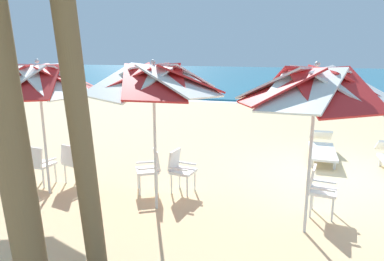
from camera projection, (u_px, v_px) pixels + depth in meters
name	position (u px, v px, depth m)	size (l,w,h in m)	color
ground_plane	(333.00, 178.00, 7.93)	(80.00, 80.00, 0.00)	beige
sea	(301.00, 77.00, 35.19)	(80.00, 36.00, 0.10)	teal
surf_foam	(310.00, 105.00, 18.03)	(80.00, 0.70, 0.01)	white
beach_umbrella_0	(316.00, 88.00, 5.08)	(2.35, 2.35, 2.68)	silver
plastic_chair_0	(319.00, 188.00, 6.09)	(0.53, 0.50, 0.87)	white
beach_umbrella_1	(153.00, 80.00, 5.90)	(2.47, 2.47, 2.67)	silver
plastic_chair_1	(151.00, 168.00, 7.12)	(0.62, 0.60, 0.87)	white
plastic_chair_2	(180.00, 168.00, 7.09)	(0.53, 0.51, 0.87)	white
beach_umbrella_2	(39.00, 81.00, 6.60)	(2.29, 2.29, 2.66)	silver
plastic_chair_3	(39.00, 163.00, 7.42)	(0.49, 0.51, 0.87)	white
plastic_chair_4	(74.00, 161.00, 7.53)	(0.53, 0.55, 0.87)	white
sun_lounger_1	(322.00, 148.00, 9.30)	(0.67, 2.16, 0.62)	white
palm_tree_1	(0.00, 71.00, 3.34)	(3.00, 3.29, 4.21)	brown
palm_tree_2	(73.00, 18.00, 3.52)	(2.76, 2.97, 4.63)	brown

